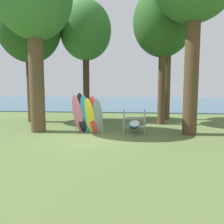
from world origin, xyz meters
TOP-DOWN VIEW (x-y plane):
  - ground_plane at (0.00, 0.00)m, footprint 80.00×80.00m
  - lake_water at (0.00, 28.90)m, footprint 80.00×36.00m
  - tree_mid_behind at (-1.41, 6.60)m, footprint 3.80×3.80m
  - tree_far_left_back at (-4.97, 4.94)m, footprint 4.33×4.33m
  - tree_far_right_back at (4.67, 7.13)m, footprint 3.51×3.51m
  - tree_deep_back at (4.02, 4.82)m, footprint 3.84×3.84m
  - leaning_board_pile at (-0.17, 1.17)m, footprint 1.70×0.91m
  - board_storage_rack at (2.26, 1.79)m, footprint 1.15×2.13m

SIDE VIEW (x-z plane):
  - ground_plane at x=0.00m, z-range 0.00..0.00m
  - lake_water at x=0.00m, z-range 0.00..0.10m
  - board_storage_rack at x=2.26m, z-range -0.15..1.10m
  - leaning_board_pile at x=-0.17m, z-range -0.08..2.09m
  - tree_deep_back at x=4.02m, z-range 2.12..10.92m
  - tree_far_left_back at x=-4.97m, z-range 1.98..11.10m
  - tree_mid_behind at x=-1.41m, z-range 2.15..10.98m
  - tree_far_right_back at x=4.67m, z-range 2.35..11.32m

